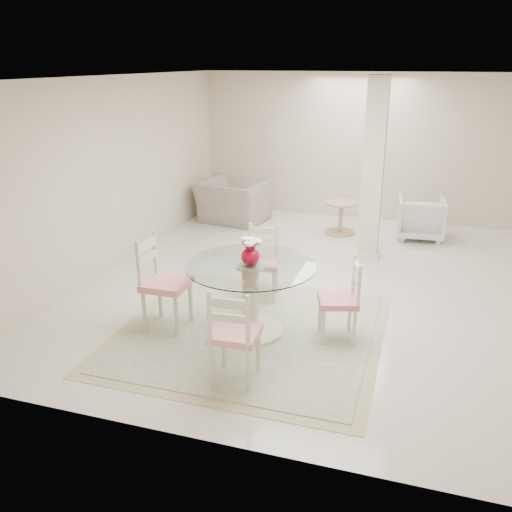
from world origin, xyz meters
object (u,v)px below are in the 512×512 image
(red_vase, at_px, (250,252))
(recliner_taupe, at_px, (233,201))
(dining_chair_west, at_px, (160,276))
(dining_chair_south, at_px, (233,329))
(dining_table, at_px, (251,299))
(side_table, at_px, (341,219))
(dining_chair_north, at_px, (262,256))
(dining_chair_east, at_px, (344,294))
(armchair_white, at_px, (420,218))
(column, at_px, (373,171))

(red_vase, relative_size, recliner_taupe, 0.26)
(dining_chair_west, relative_size, dining_chair_south, 1.10)
(dining_table, xyz_separation_m, side_table, (0.35, 4.01, -0.15))
(dining_chair_south, xyz_separation_m, side_table, (0.19, 5.02, -0.31))
(red_vase, height_order, dining_chair_north, red_vase)
(dining_chair_east, distance_m, dining_chair_north, 1.43)
(dining_chair_west, xyz_separation_m, recliner_taupe, (-0.69, 4.31, -0.24))
(dining_chair_east, relative_size, dining_chair_south, 0.94)
(dining_chair_south, bearing_deg, recliner_taupe, -72.90)
(recliner_taupe, bearing_deg, side_table, -174.47)
(side_table, bearing_deg, dining_chair_west, -108.17)
(dining_chair_north, distance_m, side_table, 3.07)
(dining_chair_north, distance_m, dining_chair_south, 2.04)
(red_vase, xyz_separation_m, dining_chair_north, (-0.17, 1.00, -0.42))
(dining_table, height_order, armchair_white, dining_table)
(dining_chair_north, height_order, side_table, dining_chair_north)
(recliner_taupe, distance_m, side_table, 2.06)
(dining_table, relative_size, dining_chair_east, 1.39)
(dining_chair_north, xyz_separation_m, dining_chair_south, (0.33, -2.01, 0.02))
(dining_table, xyz_separation_m, dining_chair_north, (-0.17, 1.00, 0.13))
(dining_table, height_order, red_vase, red_vase)
(red_vase, xyz_separation_m, recliner_taupe, (-1.70, 4.15, -0.58))
(red_vase, bearing_deg, side_table, 84.98)
(dining_table, bearing_deg, side_table, 84.96)
(dining_chair_south, xyz_separation_m, recliner_taupe, (-1.86, 5.15, -0.18))
(dining_table, xyz_separation_m, armchair_white, (1.69, 4.16, -0.06))
(column, relative_size, dining_chair_south, 2.49)
(column, xyz_separation_m, dining_chair_east, (0.05, -2.77, -0.82))
(dining_chair_west, distance_m, recliner_taupe, 4.37)
(armchair_white, bearing_deg, dining_chair_east, 74.83)
(red_vase, distance_m, dining_chair_east, 1.10)
(column, relative_size, red_vase, 8.64)
(dining_chair_west, distance_m, dining_chair_south, 1.45)
(dining_chair_east, height_order, dining_chair_south, dining_chair_south)
(dining_chair_east, distance_m, recliner_taupe, 4.81)
(red_vase, relative_size, dining_chair_north, 0.30)
(dining_chair_north, relative_size, dining_chair_south, 0.96)
(recliner_taupe, bearing_deg, dining_chair_east, 133.57)
(dining_chair_west, bearing_deg, column, -32.89)
(dining_chair_north, distance_m, dining_chair_west, 1.44)
(column, bearing_deg, dining_chair_north, -120.03)
(recliner_taupe, xyz_separation_m, armchair_white, (3.39, 0.01, -0.04))
(dining_chair_north, bearing_deg, armchair_white, 48.95)
(side_table, bearing_deg, dining_table, -95.04)
(red_vase, bearing_deg, dining_chair_east, 10.03)
(dining_chair_east, xyz_separation_m, recliner_taupe, (-2.70, 3.97, -0.14))
(red_vase, bearing_deg, recliner_taupe, 112.32)
(dining_chair_north, bearing_deg, dining_chair_west, -136.54)
(dining_chair_south, bearing_deg, column, -104.09)
(dining_table, distance_m, red_vase, 0.55)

